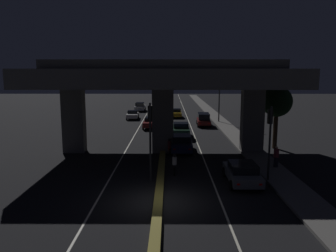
# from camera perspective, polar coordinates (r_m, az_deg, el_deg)

# --- Properties ---
(ground_plane) EXTENTS (200.00, 200.00, 0.00)m
(ground_plane) POSITION_cam_1_polar(r_m,az_deg,el_deg) (18.87, -1.66, -13.13)
(ground_plane) COLOR black
(lane_line_left_inner) EXTENTS (0.12, 126.00, 0.00)m
(lane_line_left_inner) POSITION_cam_1_polar(r_m,az_deg,el_deg) (53.10, -4.16, 1.35)
(lane_line_left_inner) COLOR beige
(lane_line_left_inner) RESTS_ON ground_plane
(lane_line_right_inner) EXTENTS (0.12, 126.00, 0.00)m
(lane_line_right_inner) POSITION_cam_1_polar(r_m,az_deg,el_deg) (53.02, 3.42, 1.35)
(lane_line_right_inner) COLOR beige
(lane_line_right_inner) RESTS_ON ground_plane
(median_divider) EXTENTS (0.49, 126.00, 0.26)m
(median_divider) POSITION_cam_1_polar(r_m,az_deg,el_deg) (52.93, -0.37, 1.49)
(median_divider) COLOR olive
(median_divider) RESTS_ON ground_plane
(sidewalk_right) EXTENTS (2.25, 126.00, 0.17)m
(sidewalk_right) POSITION_cam_1_polar(r_m,az_deg,el_deg) (46.62, 9.65, 0.27)
(sidewalk_right) COLOR #5B5956
(sidewalk_right) RESTS_ON ground_plane
(elevated_overpass) EXTENTS (22.34, 12.33, 8.39)m
(elevated_overpass) POSITION_cam_1_polar(r_m,az_deg,el_deg) (29.48, -0.92, 7.69)
(elevated_overpass) COLOR #5B5956
(elevated_overpass) RESTS_ON ground_plane
(traffic_light_left_of_median) EXTENTS (0.30, 0.49, 5.28)m
(traffic_light_left_of_median) POSITION_cam_1_polar(r_m,az_deg,el_deg) (21.40, -3.11, -0.45)
(traffic_light_left_of_median) COLOR black
(traffic_light_left_of_median) RESTS_ON ground_plane
(traffic_light_right_of_median) EXTENTS (0.30, 0.49, 5.06)m
(traffic_light_right_of_median) POSITION_cam_1_polar(r_m,az_deg,el_deg) (22.37, 17.31, -0.81)
(traffic_light_right_of_median) COLOR black
(traffic_light_right_of_median) RESTS_ON ground_plane
(street_lamp) EXTENTS (2.21, 0.32, 8.51)m
(street_lamp) POSITION_cam_1_polar(r_m,az_deg,el_deg) (48.37, 8.62, 6.45)
(street_lamp) COLOR #2D2D30
(street_lamp) RESTS_ON ground_plane
(car_grey_lead) EXTENTS (2.05, 4.24, 1.44)m
(car_grey_lead) POSITION_cam_1_polar(r_m,az_deg,el_deg) (22.12, 12.80, -7.91)
(car_grey_lead) COLOR #515459
(car_grey_lead) RESTS_ON ground_plane
(car_dark_blue_second) EXTENTS (2.10, 4.45, 1.58)m
(car_dark_blue_second) POSITION_cam_1_polar(r_m,az_deg,el_deg) (30.28, 2.39, -2.97)
(car_dark_blue_second) COLOR #141938
(car_dark_blue_second) RESTS_ON ground_plane
(car_dark_green_third) EXTENTS (2.05, 4.40, 1.65)m
(car_dark_green_third) POSITION_cam_1_polar(r_m,az_deg,el_deg) (37.28, 2.25, -0.65)
(car_dark_green_third) COLOR black
(car_dark_green_third) RESTS_ON ground_plane
(car_dark_red_fourth) EXTENTS (2.00, 4.33, 1.73)m
(car_dark_red_fourth) POSITION_cam_1_polar(r_m,az_deg,el_deg) (45.54, 6.22, 1.20)
(car_dark_red_fourth) COLOR #591414
(car_dark_red_fourth) RESTS_ON ground_plane
(car_taxi_yellow_fifth) EXTENTS (1.92, 3.99, 1.43)m
(car_taxi_yellow_fifth) POSITION_cam_1_polar(r_m,az_deg,el_deg) (54.12, 1.39, 2.28)
(car_taxi_yellow_fifth) COLOR gold
(car_taxi_yellow_fifth) RESTS_ON ground_plane
(car_dark_red_lead_oncoming) EXTENTS (2.00, 4.85, 1.38)m
(car_dark_red_lead_oncoming) POSITION_cam_1_polar(r_m,az_deg,el_deg) (43.69, -3.02, 0.64)
(car_dark_red_lead_oncoming) COLOR #591414
(car_dark_red_lead_oncoming) RESTS_ON ground_plane
(car_white_second_oncoming) EXTENTS (2.01, 4.04, 1.34)m
(car_white_second_oncoming) POSITION_cam_1_polar(r_m,az_deg,el_deg) (52.48, -6.18, 1.98)
(car_white_second_oncoming) COLOR silver
(car_white_second_oncoming) RESTS_ON ground_plane
(car_white_third_oncoming) EXTENTS (2.06, 4.30, 1.65)m
(car_white_third_oncoming) POSITION_cam_1_polar(r_m,az_deg,el_deg) (63.22, -4.88, 3.37)
(car_white_third_oncoming) COLOR silver
(car_white_third_oncoming) RESTS_ON ground_plane
(car_black_fourth_oncoming) EXTENTS (1.97, 3.98, 1.60)m
(car_black_fourth_oncoming) POSITION_cam_1_polar(r_m,az_deg,el_deg) (71.17, -1.57, 4.01)
(car_black_fourth_oncoming) COLOR black
(car_black_fourth_oncoming) RESTS_ON ground_plane
(motorcycle_black_filtering_near) EXTENTS (0.33, 1.73, 1.44)m
(motorcycle_black_filtering_near) POSITION_cam_1_polar(r_m,az_deg,el_deg) (23.79, 1.13, -6.82)
(motorcycle_black_filtering_near) COLOR black
(motorcycle_black_filtering_near) RESTS_ON ground_plane
(motorcycle_red_filtering_mid) EXTENTS (0.34, 1.87, 1.39)m
(motorcycle_red_filtering_mid) POSITION_cam_1_polar(r_m,az_deg,el_deg) (29.51, 0.25, -3.71)
(motorcycle_red_filtering_mid) COLOR black
(motorcycle_red_filtering_mid) RESTS_ON ground_plane
(pedestrian_on_sidewalk) EXTENTS (0.39, 0.39, 1.59)m
(pedestrian_on_sidewalk) POSITION_cam_1_polar(r_m,az_deg,el_deg) (26.05, 18.32, -5.11)
(pedestrian_on_sidewalk) COLOR black
(pedestrian_on_sidewalk) RESTS_ON sidewalk_right
(roadside_tree_kerbside_near) EXTENTS (2.92, 2.92, 6.00)m
(roadside_tree_kerbside_near) POSITION_cam_1_polar(r_m,az_deg,el_deg) (32.73, 18.41, 3.95)
(roadside_tree_kerbside_near) COLOR #38281C
(roadside_tree_kerbside_near) RESTS_ON ground_plane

